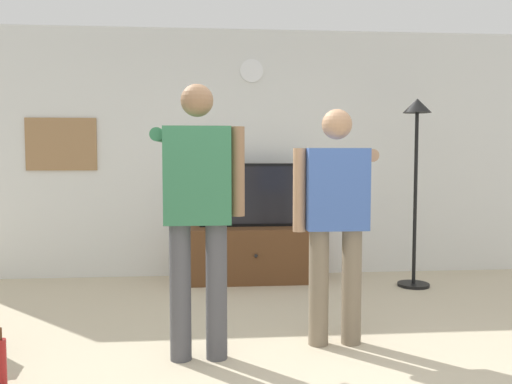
% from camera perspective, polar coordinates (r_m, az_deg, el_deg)
% --- Properties ---
extents(back_wall, '(6.40, 0.10, 2.70)m').
position_cam_1_polar(back_wall, '(5.97, -1.84, 4.09)').
color(back_wall, silver).
rests_on(back_wall, ground_plane).
extents(tv_stand, '(1.35, 0.54, 0.58)m').
position_cam_1_polar(tv_stand, '(5.73, -0.23, -6.59)').
color(tv_stand, brown).
rests_on(tv_stand, ground_plane).
extents(television, '(1.14, 0.07, 0.67)m').
position_cam_1_polar(television, '(5.69, -0.27, -0.32)').
color(television, black).
rests_on(television, tv_stand).
extents(wall_clock, '(0.25, 0.03, 0.25)m').
position_cam_1_polar(wall_clock, '(5.99, -0.47, 12.76)').
color(wall_clock, white).
extents(framed_picture, '(0.74, 0.04, 0.56)m').
position_cam_1_polar(framed_picture, '(6.11, -19.98, 4.80)').
color(framed_picture, '#997047').
extents(floor_lamp, '(0.32, 0.32, 1.90)m').
position_cam_1_polar(floor_lamp, '(5.63, 16.67, 4.00)').
color(floor_lamp, black).
rests_on(floor_lamp, ground_plane).
extents(person_standing_nearer_lamp, '(0.61, 0.78, 1.80)m').
position_cam_1_polar(person_standing_nearer_lamp, '(3.50, -6.21, -1.27)').
color(person_standing_nearer_lamp, '#4C4C51').
rests_on(person_standing_nearer_lamp, ground_plane).
extents(person_standing_nearer_couch, '(0.61, 0.78, 1.66)m').
position_cam_1_polar(person_standing_nearer_couch, '(3.81, 8.45, -2.12)').
color(person_standing_nearer_couch, '#7A6B56').
rests_on(person_standing_nearer_couch, ground_plane).
extents(beverage_bottle, '(0.07, 0.07, 0.35)m').
position_cam_1_polar(beverage_bottle, '(3.59, -25.50, -15.98)').
color(beverage_bottle, maroon).
rests_on(beverage_bottle, ground_plane).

